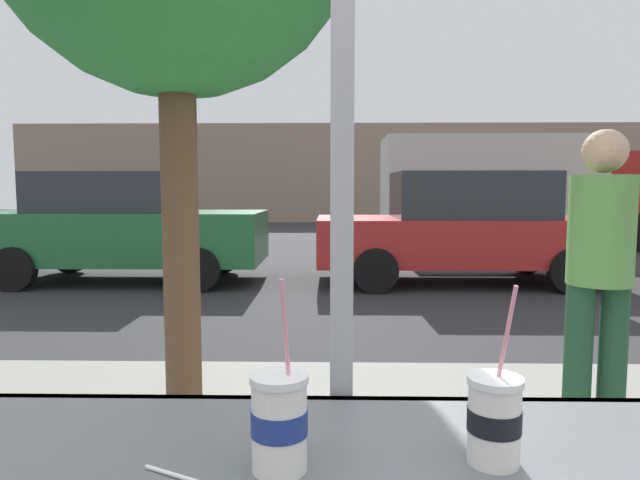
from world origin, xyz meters
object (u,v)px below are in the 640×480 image
object	(u,v)px
soda_cup_left	(279,420)
parked_car_red	(462,227)
parked_car_green	(124,226)
box_truck	(517,186)
pedestrian	(600,266)
soda_cup_right	(494,418)

from	to	relation	value
soda_cup_left	parked_car_red	world-z (taller)	parked_car_red
soda_cup_left	parked_car_green	bearing A→B (deg)	112.37
box_truck	pedestrian	size ratio (longest dim) A/B	4.22
soda_cup_right	pedestrian	xyz separation A→B (m)	(1.11, 1.95, -0.02)
parked_car_green	box_truck	world-z (taller)	box_truck
pedestrian	soda_cup_right	bearing A→B (deg)	-119.70
parked_car_red	pedestrian	distance (m)	5.83
parked_car_red	soda_cup_right	bearing A→B (deg)	-102.94
pedestrian	soda_cup_left	bearing A→B (deg)	-126.50
soda_cup_right	box_truck	distance (m)	13.86
parked_car_green	pedestrian	size ratio (longest dim) A/B	2.64
parked_car_red	parked_car_green	bearing A→B (deg)	180.00
soda_cup_left	parked_car_red	distance (m)	8.06
soda_cup_left	soda_cup_right	xyz separation A→B (m)	(0.35, 0.03, -0.01)
soda_cup_right	box_truck	size ratio (longest dim) A/B	0.04
pedestrian	parked_car_red	bearing A→B (deg)	83.43
parked_car_red	box_truck	size ratio (longest dim) A/B	0.64
box_truck	pedestrian	distance (m)	11.67
soda_cup_right	pedestrian	bearing A→B (deg)	60.30
parked_car_green	pedestrian	bearing A→B (deg)	-51.16
box_truck	pedestrian	world-z (taller)	box_truck
soda_cup_right	pedestrian	size ratio (longest dim) A/B	0.19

